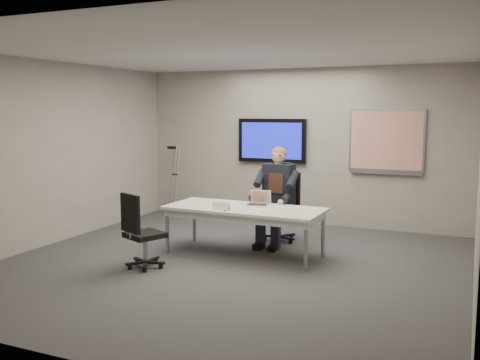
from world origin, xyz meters
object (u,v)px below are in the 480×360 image
at_px(conference_table, 244,213).
at_px(laptop, 259,201).
at_px(office_chair_far, 281,220).
at_px(office_chair_near, 142,245).
at_px(seated_person, 274,206).

bearing_deg(conference_table, laptop, 66.56).
height_order(office_chair_far, office_chair_near, office_chair_far).
xyz_separation_m(conference_table, office_chair_far, (0.20, 1.00, -0.27)).
bearing_deg(seated_person, conference_table, -98.37).
distance_m(office_chair_near, laptop, 1.82).
bearing_deg(seated_person, laptop, -92.39).
bearing_deg(conference_table, office_chair_near, -128.94).
distance_m(conference_table, laptop, 0.31).
height_order(conference_table, office_chair_far, office_chair_far).
bearing_deg(conference_table, seated_person, 76.63).
relative_size(office_chair_far, office_chair_near, 1.09).
bearing_deg(laptop, office_chair_near, -143.14).
bearing_deg(laptop, seated_person, 65.95).
bearing_deg(office_chair_far, office_chair_near, -98.63).
relative_size(conference_table, seated_person, 1.51).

